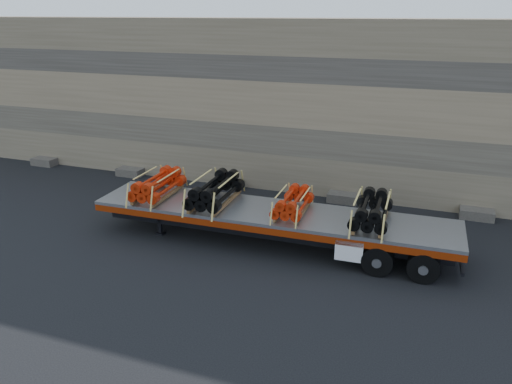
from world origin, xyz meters
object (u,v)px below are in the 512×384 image
bundle_midfront (215,191)px  trailer (271,227)px  bundle_front (158,186)px  bundle_midrear (293,203)px  bundle_rear (371,211)px

bundle_midfront → trailer: bearing=-0.0°
trailer → bundle_midfront: 2.19m
bundle_front → bundle_midfront: bearing=-0.0°
bundle_midrear → bundle_rear: (2.45, 0.05, 0.05)m
bundle_midfront → bundle_rear: bearing=-0.0°
trailer → bundle_front: bearing=180.0°
bundle_front → bundle_rear: bearing=-0.0°
bundle_front → trailer: bearing=-0.0°
bundle_midfront → bundle_midrear: bearing=-0.0°
trailer → bundle_midfront: bearing=180.0°
bundle_midfront → bundle_midrear: bundle_midfront is taller
trailer → bundle_front: 4.21m
bundle_rear → bundle_midrear: bearing=-180.0°
bundle_midfront → bundle_midrear: (2.67, 0.06, -0.09)m
bundle_midrear → bundle_midfront: bearing=180.0°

